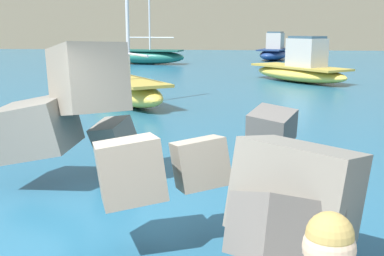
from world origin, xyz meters
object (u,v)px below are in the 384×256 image
(boat_mid_left, at_px, (301,68))
(boat_mid_right, at_px, (144,56))
(boat_near_left, at_px, (274,51))
(boat_near_right, at_px, (125,89))

(boat_mid_left, height_order, boat_mid_right, boat_mid_right)
(boat_near_left, relative_size, boat_near_right, 0.92)
(boat_mid_left, bearing_deg, boat_near_left, 90.95)
(boat_mid_left, distance_m, boat_mid_right, 14.88)
(boat_near_right, distance_m, boat_mid_left, 10.58)
(boat_near_left, height_order, boat_mid_left, boat_near_left)
(boat_near_left, xyz_separation_m, boat_mid_left, (0.27, -16.27, -0.04))
(boat_near_right, distance_m, boat_mid_right, 18.97)
(boat_mid_left, relative_size, boat_mid_right, 0.70)
(boat_mid_left, bearing_deg, boat_mid_right, 132.84)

